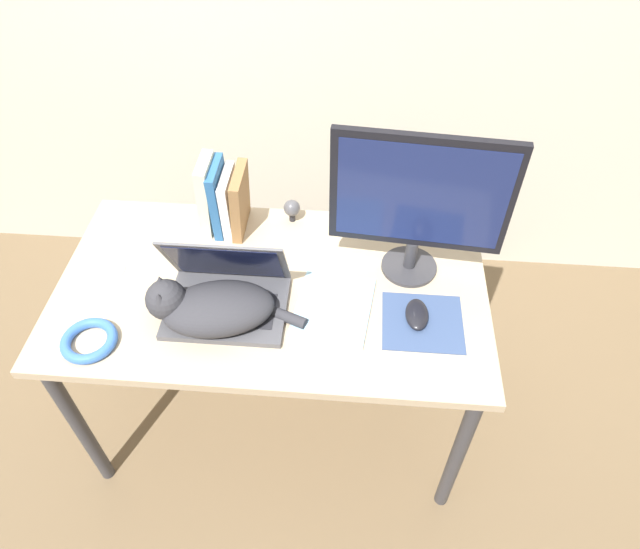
# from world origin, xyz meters

# --- Properties ---
(ground_plane) EXTENTS (12.00, 12.00, 0.00)m
(ground_plane) POSITION_xyz_m (0.00, 0.00, 0.00)
(ground_plane) COLOR brown
(desk) EXTENTS (1.26, 0.70, 0.70)m
(desk) POSITION_xyz_m (0.00, 0.35, 0.63)
(desk) COLOR tan
(desk) RESTS_ON ground_plane
(laptop) EXTENTS (0.34, 0.25, 0.24)m
(laptop) POSITION_xyz_m (-0.11, 0.27, 0.75)
(laptop) COLOR #4C4C51
(laptop) RESTS_ON desk
(cat) EXTENTS (0.44, 0.25, 0.14)m
(cat) POSITION_xyz_m (-0.14, 0.21, 0.76)
(cat) COLOR #333338
(cat) RESTS_ON desk
(external_monitor) EXTENTS (0.49, 0.17, 0.47)m
(external_monitor) POSITION_xyz_m (0.41, 0.46, 0.96)
(external_monitor) COLOR #333338
(external_monitor) RESTS_ON desk
(mousepad) EXTENTS (0.22, 0.21, 0.00)m
(mousepad) POSITION_xyz_m (0.44, 0.25, 0.70)
(mousepad) COLOR #384C75
(mousepad) RESTS_ON desk
(computer_mouse) EXTENTS (0.06, 0.11, 0.03)m
(computer_mouse) POSITION_xyz_m (0.42, 0.26, 0.72)
(computer_mouse) COLOR black
(computer_mouse) RESTS_ON mousepad
(book_row) EXTENTS (0.14, 0.17, 0.25)m
(book_row) POSITION_xyz_m (-0.18, 0.61, 0.81)
(book_row) COLOR beige
(book_row) RESTS_ON desk
(cable_coil) EXTENTS (0.15, 0.15, 0.03)m
(cable_coil) POSITION_xyz_m (-0.46, 0.11, 0.72)
(cable_coil) COLOR blue
(cable_coil) RESTS_ON desk
(notepad) EXTENTS (0.24, 0.28, 0.01)m
(notepad) POSITION_xyz_m (0.19, 0.28, 0.71)
(notepad) COLOR #99C6E0
(notepad) RESTS_ON desk
(webcam) EXTENTS (0.05, 0.05, 0.08)m
(webcam) POSITION_xyz_m (0.03, 0.65, 0.75)
(webcam) COLOR #232328
(webcam) RESTS_ON desk
(cd_disc) EXTENTS (0.12, 0.12, 0.00)m
(cd_disc) POSITION_xyz_m (-0.51, 0.38, 0.70)
(cd_disc) COLOR silver
(cd_disc) RESTS_ON desk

